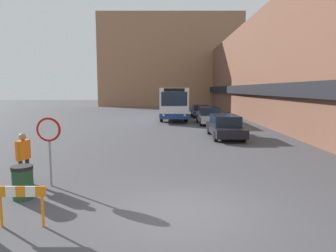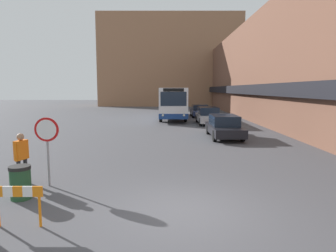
# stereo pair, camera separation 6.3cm
# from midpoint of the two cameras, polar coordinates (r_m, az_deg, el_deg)

# --- Properties ---
(ground_plane) EXTENTS (160.00, 160.00, 0.00)m
(ground_plane) POSITION_cam_midpoint_polar(r_m,az_deg,el_deg) (7.88, 3.05, -15.99)
(ground_plane) COLOR #47474C
(building_row_right) EXTENTS (5.50, 60.00, 9.99)m
(building_row_right) POSITION_cam_midpoint_polar(r_m,az_deg,el_deg) (32.98, 18.50, 9.95)
(building_row_right) COLOR brown
(building_row_right) RESTS_ON ground_plane
(building_backdrop_far) EXTENTS (26.00, 8.00, 16.57)m
(building_backdrop_far) POSITION_cam_midpoint_polar(r_m,az_deg,el_deg) (57.85, 0.26, 12.16)
(building_backdrop_far) COLOR #996B4C
(building_backdrop_far) RESTS_ON ground_plane
(city_bus) EXTENTS (2.61, 12.07, 3.21)m
(city_bus) POSITION_cam_midpoint_polar(r_m,az_deg,el_deg) (32.00, 0.75, 4.64)
(city_bus) COLOR silver
(city_bus) RESTS_ON ground_plane
(parked_car_front) EXTENTS (1.86, 4.74, 1.44)m
(parked_car_front) POSITION_cam_midpoint_polar(r_m,az_deg,el_deg) (19.48, 10.56, -0.04)
(parked_car_front) COLOR black
(parked_car_front) RESTS_ON ground_plane
(parked_car_middle) EXTENTS (1.91, 4.78, 1.51)m
(parked_car_middle) POSITION_cam_midpoint_polar(r_m,az_deg,el_deg) (26.98, 7.56, 2.01)
(parked_car_middle) COLOR #B7B7BC
(parked_car_middle) RESTS_ON ground_plane
(parked_car_back) EXTENTS (1.91, 4.55, 1.36)m
(parked_car_back) POSITION_cam_midpoint_polar(r_m,az_deg,el_deg) (34.10, 5.94, 2.94)
(parked_car_back) COLOR navy
(parked_car_back) RESTS_ON ground_plane
(stop_sign) EXTENTS (0.76, 0.08, 2.21)m
(stop_sign) POSITION_cam_midpoint_polar(r_m,az_deg,el_deg) (10.11, -22.06, -1.93)
(stop_sign) COLOR gray
(stop_sign) RESTS_ON ground_plane
(pedestrian) EXTENTS (0.32, 0.53, 1.68)m
(pedestrian) POSITION_cam_midpoint_polar(r_m,az_deg,el_deg) (10.76, -26.16, -4.80)
(pedestrian) COLOR #232328
(pedestrian) RESTS_ON ground_plane
(trash_bin) EXTENTS (0.59, 0.59, 0.95)m
(trash_bin) POSITION_cam_midpoint_polar(r_m,az_deg,el_deg) (9.50, -26.28, -9.61)
(trash_bin) COLOR #234C2D
(trash_bin) RESTS_ON ground_plane
(construction_barricade) EXTENTS (1.10, 0.06, 0.94)m
(construction_barricade) POSITION_cam_midpoint_polar(r_m,az_deg,el_deg) (7.61, -26.57, -12.20)
(construction_barricade) COLOR orange
(construction_barricade) RESTS_ON ground_plane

